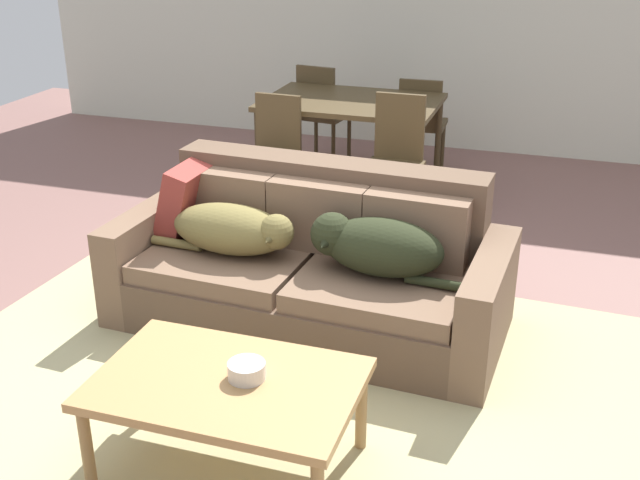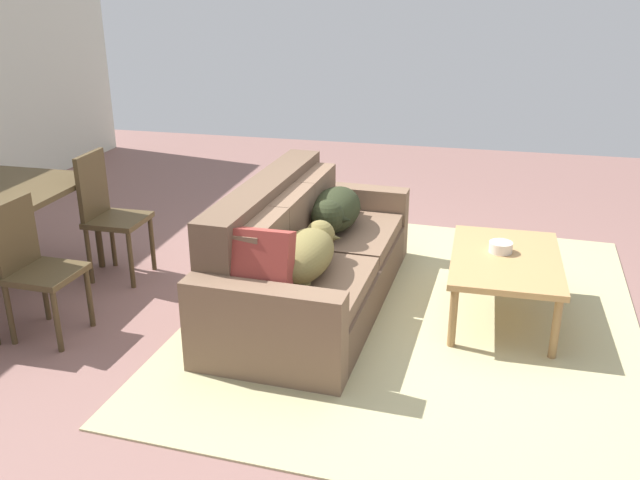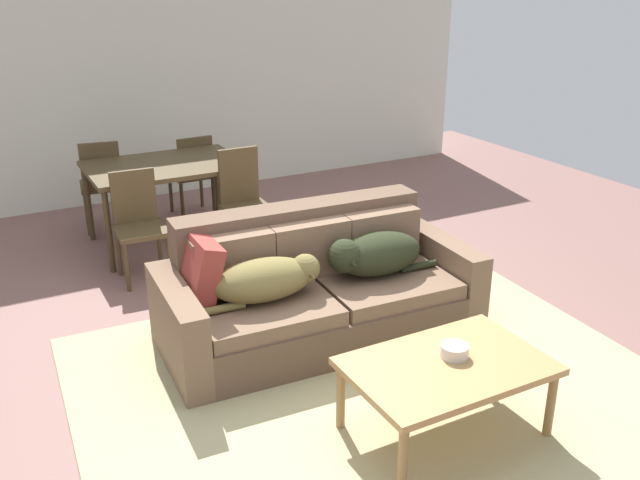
% 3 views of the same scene
% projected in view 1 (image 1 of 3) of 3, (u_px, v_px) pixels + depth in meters
% --- Properties ---
extents(ground_plane, '(10.00, 10.00, 0.00)m').
position_uv_depth(ground_plane, '(279.00, 341.00, 4.32)').
color(ground_plane, '#815A54').
extents(back_partition, '(8.00, 0.12, 2.70)m').
position_uv_depth(back_partition, '(431.00, 2.00, 7.27)').
color(back_partition, silver).
rests_on(back_partition, ground).
extents(area_rug, '(3.66, 3.06, 0.01)m').
position_uv_depth(area_rug, '(261.00, 391.00, 3.87)').
color(area_rug, tan).
rests_on(area_rug, ground).
extents(couch, '(2.20, 1.05, 0.87)m').
position_uv_depth(couch, '(312.00, 267.00, 4.42)').
color(couch, brown).
rests_on(couch, ground).
extents(dog_on_left_cushion, '(0.85, 0.37, 0.28)m').
position_uv_depth(dog_on_left_cushion, '(234.00, 229.00, 4.35)').
color(dog_on_left_cushion, olive).
rests_on(dog_on_left_cushion, couch).
extents(dog_on_right_cushion, '(0.82, 0.38, 0.31)m').
position_uv_depth(dog_on_right_cushion, '(375.00, 245.00, 4.11)').
color(dog_on_right_cushion, '#262C18').
rests_on(dog_on_right_cushion, couch).
extents(throw_pillow_by_left_arm, '(0.26, 0.44, 0.46)m').
position_uv_depth(throw_pillow_by_left_arm, '(187.00, 200.00, 4.62)').
color(throw_pillow_by_left_arm, maroon).
rests_on(throw_pillow_by_left_arm, couch).
extents(coffee_table, '(1.07, 0.70, 0.44)m').
position_uv_depth(coffee_table, '(227.00, 389.00, 3.20)').
color(coffee_table, tan).
rests_on(coffee_table, ground).
extents(bowl_on_coffee_table, '(0.15, 0.15, 0.07)m').
position_uv_depth(bowl_on_coffee_table, '(247.00, 371.00, 3.18)').
color(bowl_on_coffee_table, silver).
rests_on(bowl_on_coffee_table, coffee_table).
extents(dining_table, '(1.37, 0.95, 0.76)m').
position_uv_depth(dining_table, '(352.00, 108.00, 6.27)').
color(dining_table, '#4A3A22').
rests_on(dining_table, ground).
extents(dining_chair_near_left, '(0.42, 0.42, 0.89)m').
position_uv_depth(dining_chair_near_left, '(273.00, 150.00, 5.92)').
color(dining_chair_near_left, '#4A3A22').
rests_on(dining_chair_near_left, ground).
extents(dining_chair_near_right, '(0.40, 0.40, 0.96)m').
position_uv_depth(dining_chair_near_right, '(396.00, 156.00, 5.66)').
color(dining_chair_near_right, '#4A3A22').
rests_on(dining_chair_near_right, ground).
extents(dining_chair_far_left, '(0.45, 0.45, 0.90)m').
position_uv_depth(dining_chair_far_left, '(321.00, 110.00, 7.02)').
color(dining_chair_far_left, '#4A3A22').
rests_on(dining_chair_far_left, ground).
extents(dining_chair_far_right, '(0.42, 0.42, 0.85)m').
position_uv_depth(dining_chair_far_right, '(421.00, 120.00, 6.77)').
color(dining_chair_far_right, '#4A3A22').
rests_on(dining_chair_far_right, ground).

